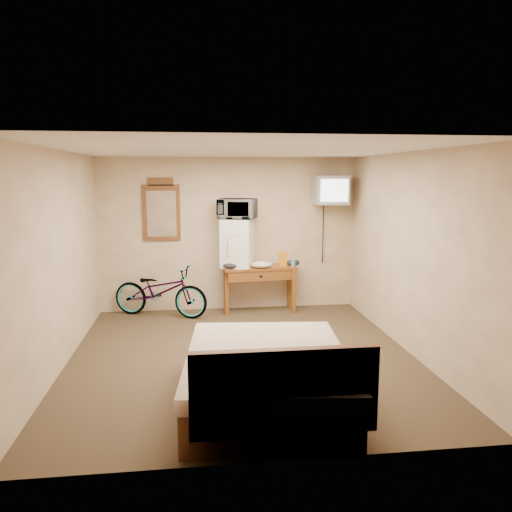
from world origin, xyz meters
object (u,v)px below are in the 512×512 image
Objects in this scene: wall_mirror at (161,210)px; bicycle at (160,291)px; blue_cup at (293,263)px; crt_television at (331,190)px; microwave at (237,209)px; bed at (268,378)px; desk at (259,275)px; mini_fridge at (237,243)px.

wall_mirror reaches higher than bicycle.
blue_cup is 1.31m from crt_television.
blue_cup is (0.90, -0.09, -0.87)m from microwave.
bed is (-0.91, -3.34, -0.52)m from blue_cup.
wall_mirror is (-2.70, 0.25, -0.32)m from crt_television.
desk is 1.13m from microwave.
desk is 0.78× the size of bicycle.
mini_fridge reaches higher than bed.
crt_television is at bearing -67.49° from bicycle.
desk is at bearing 175.47° from blue_cup.
blue_cup is at bearing -68.66° from bicycle.
crt_television is 0.61× the size of wall_mirror.
mini_fridge is at bearing -104.88° from microwave.
microwave is at bearing 174.22° from blue_cup.
blue_cup is 0.20× the size of crt_television.
mini_fridge is (-0.35, 0.05, 0.52)m from desk.
wall_mirror is at bearing 174.67° from crt_television.
wall_mirror reaches higher than blue_cup.
bicycle is (-0.03, -0.32, -1.25)m from wall_mirror.
crt_television is (0.61, 0.06, 1.16)m from blue_cup.
blue_cup is 3.50m from bed.
bed is (-0.02, -3.43, -1.39)m from microwave.
mini_fridge is at bearing -64.22° from bicycle.
desk is 1.22× the size of wall_mirror.
bicycle is (-1.23, -0.10, -0.73)m from mini_fridge.
wall_mirror is 0.64× the size of bicycle.
bed is (-0.02, -3.43, -0.84)m from mini_fridge.
microwave is 4.70× the size of blue_cup.
desk is 2.10× the size of microwave.
bed reaches higher than desk.
crt_television is at bearing 5.55° from blue_cup.
microwave is at bearing 56.31° from mini_fridge.
mini_fridge is 0.96m from blue_cup.
wall_mirror reaches higher than desk.
desk is 0.57× the size of bed.
crt_television is at bearing 65.84° from bed.
mini_fridge is 1.34× the size of microwave.
desk is 2.01× the size of crt_television.
mini_fridge is at bearing 89.73° from bed.
crt_television is 0.39× the size of bicycle.
blue_cup is at bearing 13.03° from microwave.
blue_cup is at bearing 74.70° from bed.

